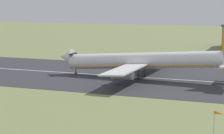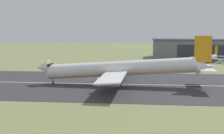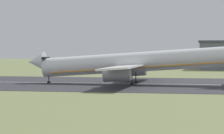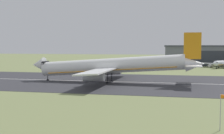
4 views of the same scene
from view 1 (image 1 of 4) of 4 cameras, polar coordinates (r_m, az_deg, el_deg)
The scene contains 5 objects.
ground_plane at distance 79.31m, azimuth -3.80°, elevation -8.56°, with size 702.62×702.62×0.00m, color #7A8451.
runway_strip at distance 133.34m, azimuth 6.54°, elevation -1.53°, with size 462.62×54.08×0.06m, color #333338.
runway_centreline at distance 133.33m, azimuth 6.54°, elevation -1.51°, with size 416.36×0.70×0.01m, color silver.
airplane_landing at distance 132.08m, azimuth 4.20°, elevation 0.76°, with size 58.32×48.16×16.21m.
windsock_pole at distance 74.73m, azimuth 13.74°, elevation -6.11°, with size 1.88×1.57×5.34m.
Camera 1 is at (31.22, -10.59, 23.42)m, focal length 70.00 mm.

